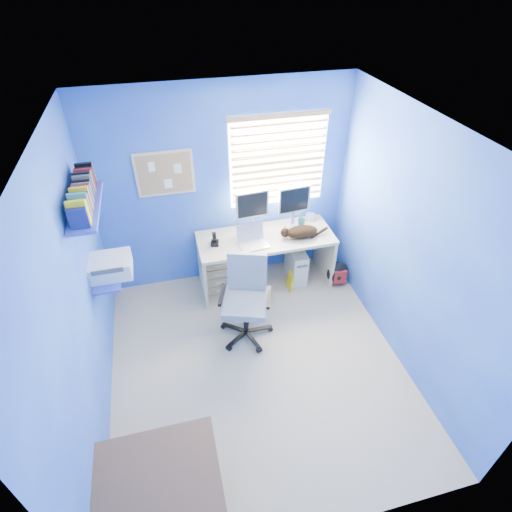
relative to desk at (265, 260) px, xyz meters
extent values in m
cube|color=tan|center=(-0.42, -1.26, -0.37)|extent=(3.00, 3.20, 0.00)
cube|color=white|center=(-0.42, -1.26, 2.13)|extent=(3.00, 3.20, 0.00)
cube|color=blue|center=(-0.42, 0.34, 0.88)|extent=(3.00, 0.01, 2.50)
cube|color=blue|center=(-0.42, -2.86, 0.88)|extent=(3.00, 0.01, 2.50)
cube|color=blue|center=(-1.92, -1.26, 0.88)|extent=(0.01, 3.20, 2.50)
cube|color=blue|center=(1.08, -1.26, 0.88)|extent=(0.01, 3.20, 2.50)
cube|color=tan|center=(0.00, 0.00, 0.00)|extent=(1.65, 0.65, 0.74)
cube|color=silver|center=(-0.19, -0.14, 0.48)|extent=(0.36, 0.30, 0.22)
cube|color=silver|center=(-0.13, 0.19, 0.64)|extent=(0.41, 0.15, 0.54)
cube|color=silver|center=(0.39, 0.17, 0.64)|extent=(0.41, 0.15, 0.54)
cube|color=black|center=(-0.62, -0.01, 0.45)|extent=(0.11, 0.13, 0.17)
imported|color=teal|center=(0.50, 0.12, 0.42)|extent=(0.10, 0.09, 0.10)
cylinder|color=silver|center=(0.66, 0.24, 0.41)|extent=(0.13, 0.13, 0.07)
ellipsoid|color=black|center=(0.42, -0.11, 0.44)|extent=(0.41, 0.24, 0.14)
cube|color=beige|center=(0.43, 0.01, -0.14)|extent=(0.20, 0.44, 0.45)
cube|color=tan|center=(-0.62, 0.06, -0.10)|extent=(0.35, 0.28, 0.54)
cube|color=yellow|center=(0.29, -0.19, -0.25)|extent=(0.03, 0.17, 0.24)
ellipsoid|color=black|center=(0.91, -0.24, -0.20)|extent=(0.31, 0.25, 0.34)
cube|color=brown|center=(-1.52, -2.37, -0.13)|extent=(0.99, 0.70, 0.48)
cylinder|color=black|center=(-0.45, -0.82, -0.34)|extent=(0.73, 0.73, 0.06)
cylinder|color=black|center=(-0.45, -0.82, -0.11)|extent=(0.06, 0.06, 0.40)
cube|color=gray|center=(-0.45, -0.82, 0.13)|extent=(0.59, 0.59, 0.08)
cube|color=gray|center=(-0.37, -0.61, 0.39)|extent=(0.42, 0.19, 0.45)
cube|color=white|center=(0.23, 0.33, 1.18)|extent=(1.15, 0.01, 1.10)
cube|color=#AE7B4B|center=(0.23, 0.30, 1.18)|extent=(1.10, 0.03, 1.00)
cube|color=tan|center=(-1.07, 0.33, 1.18)|extent=(0.64, 0.02, 0.52)
cube|color=tan|center=(-1.07, 0.32, 1.18)|extent=(0.58, 0.01, 0.46)
cube|color=#3345BD|center=(-1.78, -0.51, 0.55)|extent=(0.26, 0.55, 0.03)
cube|color=silver|center=(-1.74, -0.51, 0.65)|extent=(0.42, 0.34, 0.18)
cube|color=#3345BD|center=(-1.79, -0.51, 1.35)|extent=(0.24, 0.90, 0.03)
cube|color=navy|center=(-1.80, -0.51, 1.48)|extent=(0.15, 0.80, 0.22)
camera|label=1|loc=(-1.08, -3.82, 3.16)|focal=28.00mm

